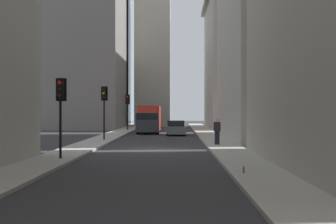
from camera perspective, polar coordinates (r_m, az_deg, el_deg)
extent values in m
plane|color=#302D30|center=(27.12, -1.93, -4.88)|extent=(135.00, 135.00, 0.00)
cube|color=#A8A399|center=(27.72, -11.29, -4.63)|extent=(90.00, 2.20, 0.14)
cube|color=#A8A399|center=(27.26, 7.60, -4.71)|extent=(90.00, 2.20, 0.14)
cube|color=#B7B2A5|center=(58.25, 10.22, 7.81)|extent=(15.88, 10.00, 20.11)
cube|color=#9C978C|center=(58.85, 5.02, 14.14)|extent=(15.88, 0.50, 0.60)
cube|color=gray|center=(59.62, -10.87, 12.94)|extent=(13.61, 10.00, 30.97)
cube|color=#B7B2A5|center=(65.19, -1.99, 6.54)|extent=(5.14, 5.14, 19.03)
cube|color=red|center=(46.39, -2.41, -0.81)|extent=(4.60, 2.25, 2.60)
cube|color=#38383D|center=(43.20, -2.67, -1.36)|extent=(1.90, 2.25, 1.90)
cube|color=black|center=(43.19, -2.67, -0.56)|extent=(1.92, 2.09, 0.64)
cylinder|color=black|center=(43.18, -1.37, -2.36)|extent=(0.88, 0.28, 0.88)
cylinder|color=black|center=(43.31, -3.97, -2.35)|extent=(0.88, 0.28, 0.88)
cylinder|color=black|center=(47.77, -1.13, -2.10)|extent=(0.88, 0.28, 0.88)
cylinder|color=black|center=(47.89, -3.49, -2.09)|extent=(0.88, 0.28, 0.88)
cube|color=slate|center=(41.88, 1.05, -2.32)|extent=(4.30, 1.78, 0.70)
cube|color=black|center=(41.65, 1.05, -1.48)|extent=(2.10, 1.58, 0.54)
cylinder|color=black|center=(43.24, 2.08, -2.51)|extent=(0.64, 0.22, 0.64)
cylinder|color=black|center=(43.24, 0.01, -2.51)|extent=(0.64, 0.22, 0.64)
cylinder|color=black|center=(40.55, 2.15, -2.70)|extent=(0.64, 0.22, 0.64)
cylinder|color=black|center=(40.55, -0.06, -2.70)|extent=(0.64, 0.22, 0.64)
cylinder|color=black|center=(21.31, -13.90, -2.13)|extent=(0.12, 0.12, 2.83)
cube|color=black|center=(21.32, -13.91, 2.88)|extent=(0.28, 0.32, 0.90)
cube|color=black|center=(21.47, -13.80, 2.86)|extent=(0.03, 0.52, 1.10)
sphere|color=red|center=(21.18, -14.02, 3.71)|extent=(0.20, 0.20, 0.20)
sphere|color=black|center=(21.16, -14.02, 2.90)|extent=(0.20, 0.20, 0.20)
sphere|color=black|center=(21.15, -14.02, 2.09)|extent=(0.20, 0.20, 0.20)
cylinder|color=black|center=(34.12, -8.36, -0.96)|extent=(0.12, 0.12, 3.12)
cube|color=black|center=(34.13, -8.37, 2.42)|extent=(0.28, 0.32, 0.90)
cube|color=black|center=(34.29, -8.32, 2.41)|extent=(0.03, 0.52, 1.10)
sphere|color=black|center=(33.99, -8.41, 2.93)|extent=(0.20, 0.20, 0.20)
sphere|color=orange|center=(33.97, -8.41, 2.43)|extent=(0.20, 0.20, 0.20)
sphere|color=black|center=(33.96, -8.41, 1.92)|extent=(0.20, 0.20, 0.20)
cylinder|color=black|center=(50.32, -5.33, -0.59)|extent=(0.12, 0.12, 3.04)
cube|color=black|center=(50.33, -5.33, 1.66)|extent=(0.28, 0.32, 0.90)
cube|color=black|center=(50.48, -5.31, 1.65)|extent=(0.03, 0.52, 1.10)
sphere|color=red|center=(50.18, -5.35, 2.01)|extent=(0.20, 0.20, 0.20)
sphere|color=black|center=(50.17, -5.35, 1.66)|extent=(0.20, 0.20, 0.20)
sphere|color=black|center=(50.16, -5.35, 1.32)|extent=(0.20, 0.20, 0.20)
cylinder|color=black|center=(29.18, 6.60, -3.37)|extent=(0.16, 0.16, 0.88)
cylinder|color=black|center=(29.17, 6.27, -3.38)|extent=(0.16, 0.16, 0.88)
cube|color=#232328|center=(29.13, 6.44, -1.92)|extent=(0.26, 0.44, 0.61)
sphere|color=tan|center=(29.12, 6.44, -1.02)|extent=(0.22, 0.22, 0.22)
cylinder|color=brown|center=(16.21, 9.87, -7.56)|extent=(0.07, 0.07, 0.20)
cylinder|color=brown|center=(16.19, 9.87, -7.08)|extent=(0.03, 0.03, 0.07)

